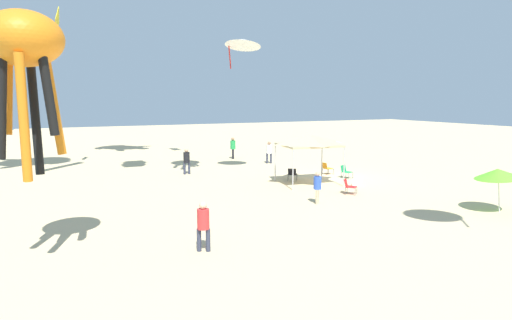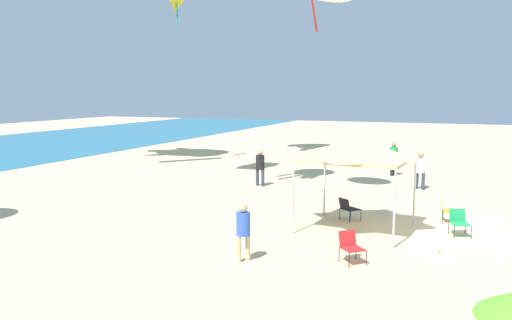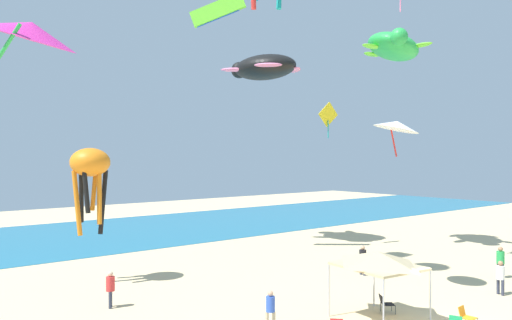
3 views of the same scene
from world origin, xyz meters
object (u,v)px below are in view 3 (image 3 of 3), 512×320
Objects in this scene: kite_turtle_green at (393,47)px; kite_delta_magenta at (30,31)px; kite_parafoil_lime at (218,10)px; kite_diamond_yellow at (328,116)px; person_far_stroller at (363,258)px; canopy_tent at (378,260)px; kite_delta_white at (397,125)px; person_kite_handler at (110,286)px; folding_chair_facing_ocean at (466,315)px; kite_octopus_orange at (90,167)px; person_watching_sky at (270,307)px; folding_chair_near_cooler at (385,303)px; kite_turtle_black at (264,68)px; person_near_umbrella at (500,260)px; person_beachcomber at (500,275)px.

kite_turtle_green reaches higher than kite_delta_magenta.
kite_parafoil_lime reaches higher than kite_diamond_yellow.
canopy_tent is at bearing 143.83° from person_far_stroller.
kite_delta_magenta is at bearing -38.26° from kite_delta_white.
person_far_stroller is at bearing -160.01° from kite_delta_white.
kite_parafoil_lime is 13.74m from kite_turtle_green.
canopy_tent reaches higher than person_kite_handler.
canopy_tent is 8.61m from person_far_stroller.
kite_delta_white is 1.01× the size of kite_delta_magenta.
kite_delta_white reaches higher than folding_chair_facing_ocean.
kite_octopus_orange is at bearing 117.03° from canopy_tent.
person_watching_sky is at bearing 137.97° from folding_chair_facing_ocean.
person_kite_handler is 27.31m from kite_turtle_green.
folding_chair_near_cooler is 22.93m from kite_parafoil_lime.
folding_chair_facing_ocean is 25.19m from kite_parafoil_lime.
folding_chair_facing_ocean is at bearing 75.17° from kite_diamond_yellow.
person_far_stroller is 0.26× the size of kite_turtle_black.
person_kite_handler is 16.30m from kite_delta_white.
person_far_stroller is at bearing -25.98° from person_near_umbrella.
kite_diamond_yellow is at bearing -54.06° from kite_octopus_orange.
kite_diamond_yellow reaches higher than kite_octopus_orange.
kite_parafoil_lime reaches higher than kite_delta_magenta.
canopy_tent is 0.53× the size of kite_turtle_black.
canopy_tent is 1.07× the size of kite_delta_white.
kite_turtle_black is 10.17m from kite_turtle_green.
kite_parafoil_lime is (-3.39, 10.12, 16.32)m from person_far_stroller.
kite_turtle_black reaches higher than folding_chair_near_cooler.
person_beachcomber is (-3.58, -1.65, -0.05)m from person_near_umbrella.
folding_chair_facing_ocean is 8.12m from person_watching_sky.
person_far_stroller is 1.03× the size of person_kite_handler.
kite_parafoil_lime is at bearing 29.30° from person_far_stroller.
folding_chair_near_cooler is 0.48× the size of person_kite_handler.
person_beachcomber is at bearing 84.28° from person_kite_handler.
folding_chair_near_cooler is at bearing -160.67° from person_watching_sky.
folding_chair_near_cooler is at bearing -83.87° from person_beachcomber.
person_beachcomber is (6.00, 1.35, 0.54)m from folding_chair_facing_ocean.
person_watching_sky is 25.41m from kite_turtle_green.
folding_chair_facing_ocean is at bearing -52.27° from canopy_tent.
kite_delta_white is (2.40, 5.08, 8.21)m from folding_chair_facing_ocean.
person_watching_sky is (-5.39, 1.68, 0.45)m from folding_chair_near_cooler.
person_far_stroller reaches higher than folding_chair_facing_ocean.
kite_diamond_yellow is (11.22, 13.15, 7.55)m from canopy_tent.
folding_chair_near_cooler is at bearing 17.67° from person_near_umbrella.
person_kite_handler is 22.91m from kite_turtle_black.
folding_chair_facing_ocean is at bearing 19.54° from kite_delta_white.
person_near_umbrella is at bearing 107.11° from kite_diamond_yellow.
folding_chair_facing_ocean is 3.41m from folding_chair_near_cooler.
person_near_umbrella is at bearing 118.78° from kite_delta_white.
person_watching_sky is at bearing 135.40° from kite_turtle_black.
kite_delta_magenta is at bearing 122.84° from kite_turtle_black.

